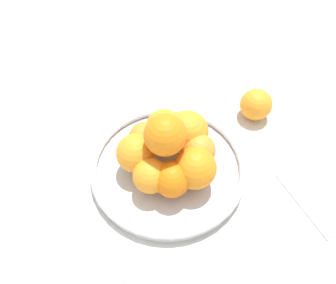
% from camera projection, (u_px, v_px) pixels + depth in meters
% --- Properties ---
extents(ground_plane, '(4.00, 4.00, 0.00)m').
position_uv_depth(ground_plane, '(168.00, 171.00, 0.66)').
color(ground_plane, beige).
extents(fruit_bowl, '(0.31, 0.31, 0.03)m').
position_uv_depth(fruit_bowl, '(168.00, 167.00, 0.65)').
color(fruit_bowl, silver).
rests_on(fruit_bowl, ground_plane).
extents(orange_pile, '(0.19, 0.19, 0.13)m').
position_uv_depth(orange_pile, '(169.00, 148.00, 0.61)').
color(orange_pile, orange).
rests_on(orange_pile, fruit_bowl).
extents(stray_orange, '(0.07, 0.07, 0.07)m').
position_uv_depth(stray_orange, '(256.00, 105.00, 0.73)').
color(stray_orange, orange).
rests_on(stray_orange, ground_plane).
extents(drinking_glass, '(0.06, 0.06, 0.10)m').
position_uv_depth(drinking_glass, '(107.00, 279.00, 0.48)').
color(drinking_glass, silver).
rests_on(drinking_glass, ground_plane).
extents(napkin_folded, '(0.20, 0.20, 0.01)m').
position_uv_depth(napkin_folded, '(331.00, 190.00, 0.63)').
color(napkin_folded, white).
rests_on(napkin_folded, ground_plane).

